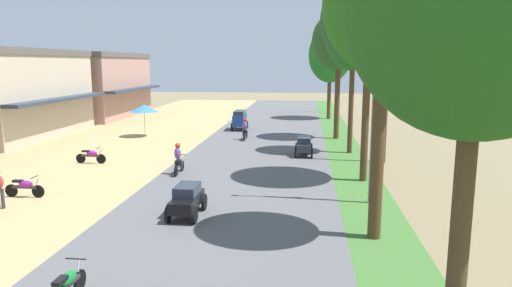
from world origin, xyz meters
TOP-DOWN VIEW (x-y plane):
  - shophouse_mid at (-19.97, 32.28)m, footprint 8.62×13.06m
  - shophouse_far at (-19.98, 46.50)m, footprint 9.61×13.39m
  - parked_motorbike_fifth at (-9.01, 16.66)m, footprint 1.80×0.54m
  - parked_motorbike_sixth at (-9.30, 23.52)m, footprint 1.80×0.54m
  - vendor_umbrella at (-9.61, 33.46)m, footprint 2.20×2.20m
  - median_tree_second at (5.42, 13.54)m, footprint 3.82×3.82m
  - median_tree_third at (5.96, 21.22)m, footprint 4.62×4.62m
  - median_tree_fourth at (5.94, 28.45)m, footprint 3.62×3.62m
  - median_tree_fifth at (5.43, 34.19)m, footprint 4.03×4.03m
  - median_tree_sixth at (5.43, 46.99)m, footprint 4.40×4.40m
  - streetlamp_near at (5.80, 17.50)m, footprint 3.16×0.20m
  - streetlamp_mid at (5.80, 53.59)m, footprint 3.16×0.20m
  - utility_pole_near at (7.71, 25.84)m, footprint 1.80×0.20m
  - car_sedan_black at (-1.37, 14.99)m, footprint 1.10×2.26m
  - car_sedan_charcoal at (2.98, 27.15)m, footprint 1.10×2.26m
  - car_van_blue at (-2.65, 37.86)m, footprint 1.19×2.41m
  - motorbike_ahead_second at (-2.59, 8.35)m, footprint 0.54×1.80m
  - motorbike_ahead_third at (-3.52, 21.51)m, footprint 0.54×1.80m
  - motorbike_ahead_fourth at (-1.49, 32.74)m, footprint 0.54×1.80m

SIDE VIEW (x-z plane):
  - parked_motorbike_fifth at x=-9.01m, z-range 0.08..1.02m
  - parked_motorbike_sixth at x=-9.30m, z-range 0.08..1.02m
  - motorbike_ahead_second at x=-2.59m, z-range 0.10..1.04m
  - car_sedan_black at x=-1.37m, z-range 0.15..1.34m
  - car_sedan_charcoal at x=2.98m, z-range 0.15..1.34m
  - motorbike_ahead_third at x=-3.52m, z-range 0.03..1.69m
  - motorbike_ahead_fourth at x=-1.49m, z-range 0.03..1.69m
  - car_van_blue at x=-2.65m, z-range 0.19..1.86m
  - vendor_umbrella at x=-9.61m, z-range 1.05..3.57m
  - shophouse_far at x=-19.98m, z-range 0.01..6.91m
  - shophouse_mid at x=-19.97m, z-range 0.01..6.91m
  - streetlamp_mid at x=5.80m, z-range 0.64..7.74m
  - utility_pole_near at x=7.71m, z-range 0.19..9.01m
  - streetlamp_near at x=5.80m, z-range 0.66..9.09m
  - median_tree_sixth at x=5.43m, z-range 1.92..11.33m
  - median_tree_fifth at x=5.43m, z-range 2.61..12.24m
  - median_tree_second at x=5.42m, z-range 2.70..12.37m
  - median_tree_fourth at x=5.94m, z-range 2.65..12.60m
  - median_tree_third at x=5.96m, z-range 2.79..12.81m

